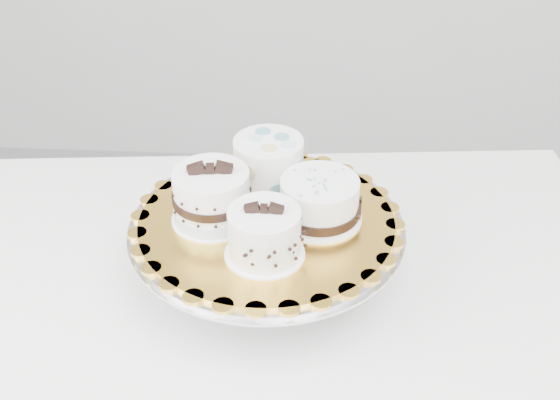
# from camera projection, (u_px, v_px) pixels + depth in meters

# --- Properties ---
(table) EXTENTS (1.21, 0.86, 0.75)m
(table) POSITION_uv_depth(u_px,v_px,m) (261.00, 330.00, 1.08)
(table) COLOR white
(table) RESTS_ON floor
(cake_stand) EXTENTS (0.39, 0.39, 0.11)m
(cake_stand) POSITION_uv_depth(u_px,v_px,m) (267.00, 241.00, 1.01)
(cake_stand) COLOR gray
(cake_stand) RESTS_ON table
(cake_board) EXTENTS (0.40, 0.40, 0.01)m
(cake_board) POSITION_uv_depth(u_px,v_px,m) (267.00, 221.00, 0.99)
(cake_board) COLOR gold
(cake_board) RESTS_ON cake_stand
(cake_swirl) EXTENTS (0.11, 0.11, 0.08)m
(cake_swirl) POSITION_uv_depth(u_px,v_px,m) (264.00, 235.00, 0.90)
(cake_swirl) COLOR white
(cake_swirl) RESTS_ON cake_board
(cake_banded) EXTENTS (0.12, 0.12, 0.10)m
(cake_banded) POSITION_uv_depth(u_px,v_px,m) (212.00, 198.00, 0.97)
(cake_banded) COLOR white
(cake_banded) RESTS_ON cake_board
(cake_dots) EXTENTS (0.13, 0.13, 0.08)m
(cake_dots) POSITION_uv_depth(u_px,v_px,m) (269.00, 162.00, 1.04)
(cake_dots) COLOR white
(cake_dots) RESTS_ON cake_board
(cake_ribbon) EXTENTS (0.13, 0.12, 0.07)m
(cake_ribbon) POSITION_uv_depth(u_px,v_px,m) (320.00, 201.00, 0.97)
(cake_ribbon) COLOR white
(cake_ribbon) RESTS_ON cake_board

